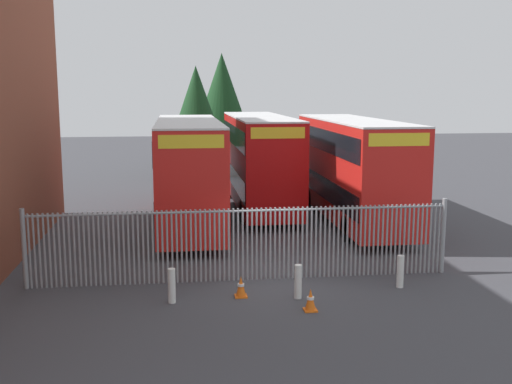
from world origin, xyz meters
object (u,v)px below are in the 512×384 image
Objects in this scene: double_decker_bus_behind_fence_left at (259,158)px; traffic_cone_mid_forecourt at (241,287)px; bollard_near_right at (400,271)px; bollard_near_left at (172,286)px; double_decker_bus_behind_fence_right at (189,169)px; traffic_cone_by_gate at (310,300)px; bollard_center_front at (298,282)px; double_decker_bus_near_gate at (353,166)px.

double_decker_bus_behind_fence_left is 18.32× the size of traffic_cone_mid_forecourt.
bollard_near_left is at bearing -175.90° from bollard_near_right.
traffic_cone_mid_forecourt is (-2.22, -12.68, -2.13)m from double_decker_bus_behind_fence_left.
double_decker_bus_behind_fence_right is 10.82m from bollard_near_right.
bollard_near_right is at bearing 27.21° from traffic_cone_by_gate.
bollard_center_front and bollard_near_right have the same top height.
double_decker_bus_behind_fence_left and double_decker_bus_behind_fence_right have the same top height.
traffic_cone_by_gate is at bearing -82.31° from bollard_center_front.
double_decker_bus_behind_fence_right is 11.38× the size of bollard_near_left.
traffic_cone_by_gate is at bearing -111.51° from double_decker_bus_near_gate.
double_decker_bus_near_gate is at bearing -46.39° from double_decker_bus_behind_fence_left.
bollard_near_left is 1.00× the size of bollard_center_front.
double_decker_bus_near_gate is 10.88m from traffic_cone_mid_forecourt.
bollard_near_left is 1.91m from traffic_cone_mid_forecourt.
double_decker_bus_near_gate reaches higher than traffic_cone_by_gate.
bollard_near_right is at bearing -78.93° from double_decker_bus_behind_fence_left.
bollard_center_front is 1.61× the size of traffic_cone_by_gate.
traffic_cone_mid_forecourt is at bearing -122.51° from double_decker_bus_near_gate.
double_decker_bus_behind_fence_right is 10.02m from bollard_center_front.
double_decker_bus_behind_fence_left is 11.38× the size of bollard_near_left.
double_decker_bus_behind_fence_right is 11.02m from traffic_cone_by_gate.
double_decker_bus_near_gate is 18.32× the size of traffic_cone_by_gate.
double_decker_bus_near_gate is 1.00× the size of double_decker_bus_behind_fence_left.
double_decker_bus_behind_fence_left reaches higher than traffic_cone_mid_forecourt.
traffic_cone_by_gate is (2.88, -10.42, -2.13)m from double_decker_bus_behind_fence_right.
bollard_center_front is 1.00× the size of bollard_near_right.
traffic_cone_mid_forecourt is at bearing 7.19° from bollard_near_left.
double_decker_bus_behind_fence_right is at bearing 97.56° from traffic_cone_mid_forecourt.
bollard_near_left is (-0.68, -9.35, -1.95)m from double_decker_bus_behind_fence_right.
double_decker_bus_behind_fence_left is 11.38× the size of bollard_center_front.
double_decker_bus_near_gate is 11.38× the size of bollard_near_right.
double_decker_bus_near_gate is 11.38× the size of bollard_near_left.
double_decker_bus_behind_fence_left is 4.95m from double_decker_bus_behind_fence_right.
double_decker_bus_near_gate is at bearing 65.77° from bollard_center_front.
bollard_center_front is (-4.19, -9.31, -1.95)m from double_decker_bus_near_gate.
bollard_near_left is 1.61× the size of traffic_cone_by_gate.
traffic_cone_by_gate and traffic_cone_mid_forecourt have the same top height.
bollard_near_left is 3.43m from bollard_center_front.
double_decker_bus_near_gate is 18.32× the size of traffic_cone_mid_forecourt.
bollard_near_left and bollard_center_front have the same top height.
double_decker_bus_behind_fence_right is 11.38× the size of bollard_center_front.
double_decker_bus_behind_fence_left is at bearing 133.61° from double_decker_bus_near_gate.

